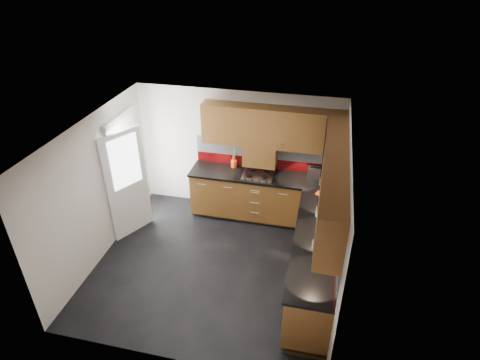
% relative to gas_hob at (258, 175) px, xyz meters
% --- Properties ---
extents(room, '(4.00, 3.80, 2.64)m').
position_rel_gas_hob_xyz_m(room, '(-0.45, -1.47, 0.54)').
color(room, black).
extents(base_cabinets, '(2.70, 3.20, 0.95)m').
position_rel_gas_hob_xyz_m(base_cabinets, '(0.62, -0.75, -0.52)').
color(base_cabinets, '#623115').
rests_on(base_cabinets, room).
extents(countertop, '(2.72, 3.22, 0.04)m').
position_rel_gas_hob_xyz_m(countertop, '(0.60, -0.77, -0.03)').
color(countertop, black).
rests_on(countertop, base_cabinets).
extents(backsplash, '(2.70, 3.20, 0.54)m').
position_rel_gas_hob_xyz_m(backsplash, '(0.83, -0.54, 0.26)').
color(backsplash, maroon).
rests_on(backsplash, countertop).
extents(upper_cabinets, '(2.50, 3.20, 0.72)m').
position_rel_gas_hob_xyz_m(upper_cabinets, '(0.78, -0.69, 0.88)').
color(upper_cabinets, '#623115').
rests_on(upper_cabinets, room).
extents(extractor_hood, '(0.60, 0.33, 0.40)m').
position_rel_gas_hob_xyz_m(extractor_hood, '(-0.00, 0.17, 0.33)').
color(extractor_hood, '#623115').
rests_on(extractor_hood, room).
extents(glass_cabinet, '(0.32, 0.80, 0.66)m').
position_rel_gas_hob_xyz_m(glass_cabinet, '(1.26, -0.40, 0.91)').
color(glass_cabinet, black).
rests_on(glass_cabinet, room).
extents(back_door, '(0.42, 1.19, 2.04)m').
position_rel_gas_hob_xyz_m(back_door, '(-2.23, -0.72, 0.08)').
color(back_door, white).
rests_on(back_door, room).
extents(gas_hob, '(0.56, 0.49, 0.04)m').
position_rel_gas_hob_xyz_m(gas_hob, '(0.00, 0.00, 0.00)').
color(gas_hob, silver).
rests_on(gas_hob, countertop).
extents(utensil_pot, '(0.11, 0.11, 0.39)m').
position_rel_gas_hob_xyz_m(utensil_pot, '(-0.51, 0.21, 0.08)').
color(utensil_pot, '#E45215').
rests_on(utensil_pot, countertop).
extents(toaster, '(0.28, 0.17, 0.20)m').
position_rel_gas_hob_xyz_m(toaster, '(1.02, 0.16, 0.08)').
color(toaster, silver).
rests_on(toaster, countertop).
extents(food_processor, '(0.20, 0.20, 0.33)m').
position_rel_gas_hob_xyz_m(food_processor, '(1.20, -1.01, 0.13)').
color(food_processor, white).
rests_on(food_processor, countertop).
extents(paper_towel, '(0.16, 0.16, 0.25)m').
position_rel_gas_hob_xyz_m(paper_towel, '(1.21, -0.92, 0.11)').
color(paper_towel, white).
rests_on(paper_towel, countertop).
extents(orange_cloth, '(0.19, 0.18, 0.02)m').
position_rel_gas_hob_xyz_m(orange_cloth, '(1.15, -0.39, -0.01)').
color(orange_cloth, red).
rests_on(orange_cloth, countertop).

